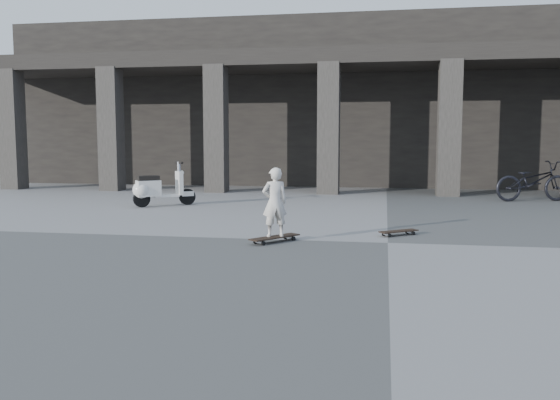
% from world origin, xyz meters
% --- Properties ---
extents(ground, '(90.00, 90.00, 0.00)m').
position_xyz_m(ground, '(0.00, 0.00, 0.00)').
color(ground, '#494947').
rests_on(ground, ground).
extents(colonnade, '(28.00, 8.82, 6.00)m').
position_xyz_m(colonnade, '(-0.00, 13.77, 3.03)').
color(colonnade, black).
rests_on(colonnade, ground).
extents(longboard, '(0.75, 0.90, 0.10)m').
position_xyz_m(longboard, '(-1.84, -0.26, 0.08)').
color(longboard, black).
rests_on(longboard, ground).
extents(skateboard_spare, '(0.71, 0.60, 0.09)m').
position_xyz_m(skateboard_spare, '(0.19, 0.78, 0.07)').
color(skateboard_spare, black).
rests_on(skateboard_spare, ground).
extents(child, '(0.49, 0.42, 1.14)m').
position_xyz_m(child, '(-1.84, -0.26, 0.67)').
color(child, silver).
rests_on(child, longboard).
extents(scooter, '(1.36, 1.11, 1.12)m').
position_xyz_m(scooter, '(-5.77, 4.26, 0.45)').
color(scooter, black).
rests_on(scooter, ground).
extents(bicycle, '(2.22, 1.29, 1.10)m').
position_xyz_m(bicycle, '(3.91, 7.30, 0.55)').
color(bicycle, black).
rests_on(bicycle, ground).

